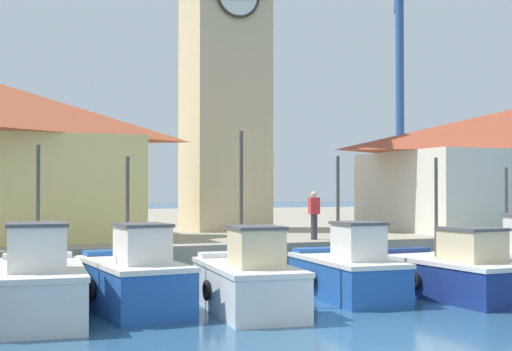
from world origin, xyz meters
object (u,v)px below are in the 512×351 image
Objects in this scene: clock_tower at (225,54)px; fishing_boat_mid_right at (452,273)px; dock_worker_near_tower at (314,214)px; fishing_boat_left_outer at (37,286)px; fishing_boat_left_inner at (134,280)px; fishing_boat_center at (347,272)px; fishing_boat_mid_left at (248,281)px; port_crane_near at (400,110)px.

fishing_boat_mid_right is at bearing -76.56° from clock_tower.
fishing_boat_left_outer is at bearing -155.76° from dock_worker_near_tower.
fishing_boat_left_inner is 8.86m from fishing_boat_mid_right.
fishing_boat_left_outer is 1.14× the size of fishing_boat_center.
fishing_boat_left_inner is 1.00× the size of fishing_boat_center.
dock_worker_near_tower is (0.86, -6.68, -6.50)m from clock_tower.
fishing_boat_mid_left is 6.70m from dock_worker_near_tower.
fishing_boat_left_outer is at bearing -172.82° from fishing_boat_left_inner.
fishing_boat_left_inner is 2.74× the size of dock_worker_near_tower.
fishing_boat_mid_right is at bearing -120.17° from port_crane_near.
fishing_boat_left_inner is 14.50m from clock_tower.
fishing_boat_left_outer is 0.99× the size of fishing_boat_mid_right.
clock_tower is at bearing 52.30° from fishing_boat_left_outer.
port_crane_near is 24.97m from dock_worker_near_tower.
fishing_boat_left_outer reaches higher than fishing_boat_mid_right.
dock_worker_near_tower is (-1.90, 4.87, 1.50)m from fishing_boat_mid_right.
fishing_boat_mid_left is 0.26× the size of port_crane_near.
dock_worker_near_tower is (-15.54, -18.59, -6.05)m from port_crane_near.
dock_worker_near_tower is at bearing 49.04° from fishing_boat_mid_left.
port_crane_near reaches higher than fishing_boat_mid_right.
port_crane_near reaches higher than fishing_boat_left_outer.
port_crane_near is at bearing 45.01° from fishing_boat_left_inner.
clock_tower is at bearing 89.46° from fishing_boat_center.
fishing_boat_mid_left is 0.91× the size of fishing_boat_mid_right.
clock_tower is (-2.76, 11.54, 8.00)m from fishing_boat_mid_right.
port_crane_near is (13.64, 23.46, 7.55)m from fishing_boat_mid_right.
fishing_boat_center is 4.34m from dock_worker_near_tower.
fishing_boat_mid_right is 5.44m from dock_worker_near_tower.
fishing_boat_center is at bearing -1.09° from fishing_boat_left_inner.
fishing_boat_mid_right is (8.81, -1.01, -0.09)m from fishing_boat_left_inner.
fishing_boat_mid_left is at bearing -179.35° from fishing_boat_mid_right.
dock_worker_near_tower is at bearing -82.70° from clock_tower.
fishing_boat_left_inner is (2.32, 0.29, -0.01)m from fishing_boat_left_outer.
clock_tower is at bearing 60.14° from fishing_boat_left_inner.
fishing_boat_left_inner is 0.25× the size of port_crane_near.
fishing_boat_mid_right is at bearing -68.65° from dock_worker_near_tower.
fishing_boat_left_outer is 0.29× the size of port_crane_near.
fishing_boat_left_inner is 32.61m from port_crane_near.
dock_worker_near_tower is (6.90, 3.86, 1.41)m from fishing_boat_left_inner.
fishing_boat_center is 0.25× the size of port_crane_near.
fishing_boat_mid_right is 0.29× the size of port_crane_near.
dock_worker_near_tower is at bearing 111.35° from fishing_boat_mid_right.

